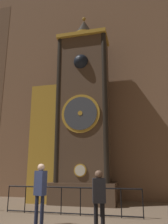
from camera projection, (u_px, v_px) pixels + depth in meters
cathedral_back_wall at (95, 73)px, 13.14m from camera, size 24.00×0.32×14.34m
clock_tower at (76, 117)px, 11.23m from camera, size 4.24×1.82×10.02m
railing_fence at (71, 199)px, 7.92m from camera, size 5.11×0.05×0.97m
visitor_near at (40, 187)px, 6.64m from camera, size 0.39×0.32×1.78m
visitor_far at (99, 195)px, 5.84m from camera, size 0.39×0.31×1.60m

